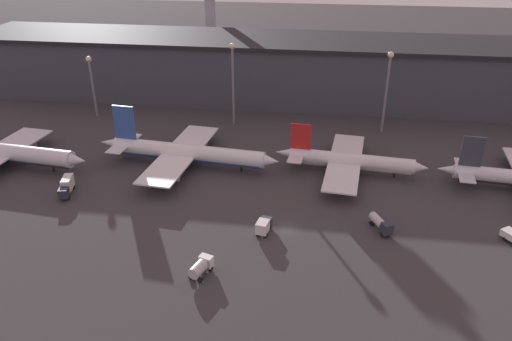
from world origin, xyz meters
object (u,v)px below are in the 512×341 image
at_px(service_vehicle_2, 201,267).
at_px(service_vehicle_4, 381,224).
at_px(airplane_0, 4,153).
at_px(airplane_1, 186,153).
at_px(airplane_2, 349,161).
at_px(service_vehicle_1, 67,186).
at_px(service_vehicle_0, 264,226).

height_order(service_vehicle_2, service_vehicle_4, service_vehicle_4).
bearing_deg(airplane_0, airplane_1, 14.21).
bearing_deg(service_vehicle_2, airplane_2, -12.65).
distance_m(airplane_2, service_vehicle_1, 68.15).
xyz_separation_m(service_vehicle_0, service_vehicle_1, (-47.41, 9.76, 0.28)).
distance_m(service_vehicle_2, service_vehicle_4, 38.30).
xyz_separation_m(airplane_0, service_vehicle_2, (60.33, -35.86, -2.13)).
xyz_separation_m(airplane_2, service_vehicle_4, (6.01, -25.56, -1.60)).
xyz_separation_m(airplane_0, service_vehicle_4, (93.59, -16.85, -2.20)).
bearing_deg(service_vehicle_4, airplane_2, 167.20).
distance_m(service_vehicle_1, service_vehicle_2, 45.22).
height_order(service_vehicle_1, service_vehicle_2, service_vehicle_1).
bearing_deg(service_vehicle_2, service_vehicle_4, -41.46).
bearing_deg(airplane_0, service_vehicle_2, -25.04).
xyz_separation_m(airplane_0, airplane_1, (46.09, 6.91, -0.17)).
xyz_separation_m(airplane_1, service_vehicle_4, (47.49, -23.76, -2.03)).
height_order(airplane_0, airplane_2, airplane_0).
distance_m(airplane_2, service_vehicle_4, 26.31).
xyz_separation_m(service_vehicle_0, service_vehicle_2, (-9.50, -14.88, 0.00)).
relative_size(service_vehicle_1, service_vehicle_4, 1.16).
bearing_deg(airplane_0, airplane_2, 11.37).
distance_m(service_vehicle_0, service_vehicle_1, 48.41).
bearing_deg(airplane_1, service_vehicle_2, -65.90).
xyz_separation_m(service_vehicle_1, service_vehicle_2, (37.91, -24.64, -0.28)).
height_order(airplane_2, service_vehicle_2, airplane_2).
relative_size(airplane_1, service_vehicle_2, 8.53).
distance_m(airplane_0, airplane_1, 46.61).
bearing_deg(airplane_2, service_vehicle_2, -115.75).
xyz_separation_m(airplane_1, service_vehicle_1, (-23.68, -18.13, -1.69)).
height_order(airplane_0, service_vehicle_0, airplane_0).
distance_m(airplane_1, service_vehicle_1, 29.87).
bearing_deg(service_vehicle_2, airplane_1, 37.20).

